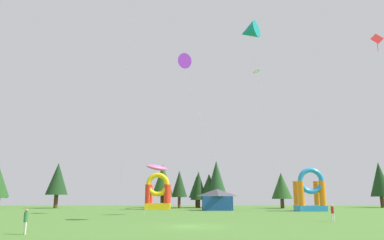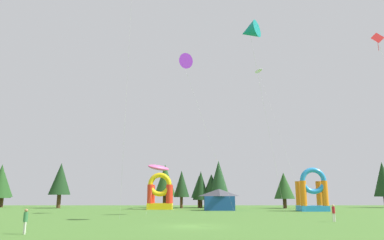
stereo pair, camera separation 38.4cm
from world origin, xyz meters
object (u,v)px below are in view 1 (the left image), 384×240
at_px(kite_white_parafoil, 257,71).
at_px(inflatable_red_slide, 158,196).
at_px(kite_pink_parafoil, 157,168).
at_px(festival_tent, 217,200).
at_px(person_midfield, 26,219).
at_px(inflatable_yellow_castle, 310,194).
at_px(kite_purple_delta, 181,62).
at_px(person_far_side, 332,211).
at_px(kite_red_diamond, 377,42).
at_px(kite_teal_delta, 249,32).

relative_size(kite_white_parafoil, inflatable_red_slide, 4.10).
relative_size(kite_pink_parafoil, festival_tent, 1.35).
bearing_deg(festival_tent, inflatable_red_slide, 159.21).
xyz_separation_m(person_midfield, festival_tent, (16.28, 37.28, 0.81)).
relative_size(kite_pink_parafoil, inflatable_yellow_castle, 0.98).
xyz_separation_m(kite_purple_delta, person_far_side, (15.60, -13.41, -21.19)).
relative_size(person_midfield, inflatable_yellow_castle, 0.24).
bearing_deg(person_far_side, inflatable_yellow_castle, 67.37).
distance_m(kite_purple_delta, kite_white_parafoil, 22.56).
xyz_separation_m(person_far_side, festival_tent, (-9.49, 26.19, 0.81)).
relative_size(kite_pink_parafoil, kite_white_parafoil, 0.25).
bearing_deg(inflatable_yellow_castle, person_midfield, -132.81).
bearing_deg(person_far_side, kite_red_diamond, -81.93).
xyz_separation_m(kite_purple_delta, kite_teal_delta, (7.89, -13.07, -1.50)).
distance_m(kite_white_parafoil, inflatable_red_slide, 30.90).
bearing_deg(kite_pink_parafoil, person_midfield, -106.93).
height_order(kite_teal_delta, kite_red_diamond, kite_teal_delta).
relative_size(kite_pink_parafoil, person_midfield, 4.06).
bearing_deg(kite_red_diamond, kite_purple_delta, 130.56).
bearing_deg(kite_red_diamond, kite_white_parafoil, 94.85).
height_order(person_far_side, inflatable_yellow_castle, inflatable_yellow_castle).
xyz_separation_m(kite_white_parafoil, person_far_side, (0.94, -29.96, -25.67)).
relative_size(inflatable_red_slide, inflatable_yellow_castle, 0.94).
relative_size(kite_teal_delta, person_far_side, 12.82).
bearing_deg(kite_pink_parafoil, festival_tent, 57.02).
bearing_deg(kite_teal_delta, festival_tent, 93.96).
bearing_deg(inflatable_red_slide, kite_pink_parafoil, -85.77).
bearing_deg(kite_teal_delta, kite_pink_parafoil, 133.76).
distance_m(kite_white_parafoil, person_midfield, 54.41).
bearing_deg(person_far_side, kite_pink_parafoil, 138.95).
bearing_deg(person_midfield, inflatable_yellow_castle, -83.64).
height_order(kite_pink_parafoil, kite_white_parafoil, kite_white_parafoil).
bearing_deg(kite_white_parafoil, person_midfield, -121.17).
height_order(kite_teal_delta, person_far_side, kite_teal_delta).
bearing_deg(person_far_side, inflatable_red_slide, 114.97).
xyz_separation_m(kite_red_diamond, person_midfield, (-28.01, -3.66, -14.90)).
bearing_deg(inflatable_red_slide, person_midfield, -97.77).
distance_m(kite_pink_parafoil, person_midfield, 24.59).
bearing_deg(kite_purple_delta, kite_white_parafoil, 48.47).
xyz_separation_m(kite_red_diamond, person_far_side, (-2.24, 7.43, -14.90)).
xyz_separation_m(kite_teal_delta, festival_tent, (-1.79, 25.86, -18.88)).
height_order(inflatable_red_slide, festival_tent, inflatable_red_slide).
bearing_deg(kite_pink_parafoil, inflatable_yellow_castle, 24.15).
bearing_deg(person_far_side, festival_tent, 101.23).
height_order(kite_red_diamond, festival_tent, kite_red_diamond).
distance_m(person_far_side, festival_tent, 27.87).
bearing_deg(kite_pink_parafoil, kite_white_parafoil, 45.37).
xyz_separation_m(inflatable_red_slide, inflatable_yellow_castle, (25.80, -7.38, 0.29)).
distance_m(person_midfield, festival_tent, 40.69).
xyz_separation_m(kite_red_diamond, festival_tent, (-11.73, 33.62, -14.09)).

